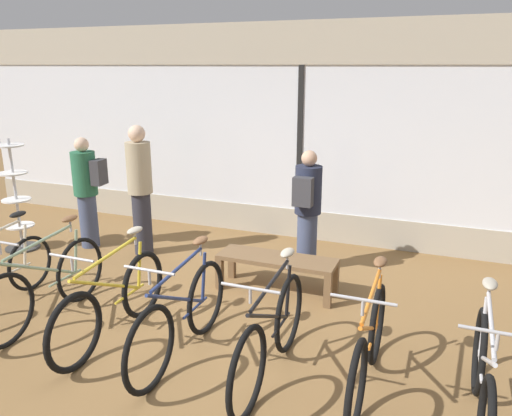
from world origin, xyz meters
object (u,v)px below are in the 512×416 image
bicycle_center (181,317)px  customer_near_rack (307,207)px  bicycle_center_left (113,302)px  bicycle_right (368,348)px  bicycle_left (46,285)px  customer_mid_floor (87,189)px  customer_by_window (140,187)px  bicycle_center_right (271,335)px  accessory_rack (17,204)px  bicycle_far_right (482,381)px  display_bench (277,263)px

bicycle_center → customer_near_rack: 2.48m
bicycle_center_left → bicycle_right: bicycle_right is taller
bicycle_left → customer_mid_floor: size_ratio=1.11×
bicycle_center_left → customer_by_window: customer_by_window is taller
bicycle_left → bicycle_center: size_ratio=1.03×
bicycle_center → bicycle_center_right: 0.86m
accessory_rack → bicycle_far_right: bearing=-15.1°
bicycle_center_left → customer_mid_floor: customer_mid_floor is taller
bicycle_left → customer_mid_floor: customer_mid_floor is taller
bicycle_center_left → display_bench: size_ratio=1.26×
bicycle_center_left → bicycle_far_right: (3.27, -0.06, 0.00)m
bicycle_center → customer_near_rack: bearing=78.4°
bicycle_left → bicycle_center_right: bearing=-2.1°
bicycle_right → display_bench: bicycle_right is taller
accessory_rack → customer_near_rack: size_ratio=1.03×
bicycle_far_right → customer_near_rack: bearing=129.8°
bicycle_right → customer_by_window: size_ratio=0.94×
bicycle_center_left → accessory_rack: 3.26m
bicycle_center_right → customer_by_window: customer_by_window is taller
bicycle_center_left → bicycle_center_right: bicycle_center_right is taller
bicycle_center_right → bicycle_right: (0.79, 0.11, -0.01)m
bicycle_center_right → bicycle_left: bearing=177.9°
customer_by_window → display_bench: bearing=-12.7°
bicycle_center → bicycle_far_right: (2.50, -0.02, -0.01)m
bicycle_center → bicycle_far_right: bearing=-0.5°
bicycle_left → accessory_rack: (-1.96, 1.54, 0.26)m
bicycle_right → customer_near_rack: bearing=117.1°
accessory_rack → customer_mid_floor: size_ratio=1.00×
bicycle_center → bicycle_center_right: bearing=-0.2°
bicycle_right → bicycle_far_right: 0.85m
display_bench → customer_near_rack: customer_near_rack is taller
bicycle_left → bicycle_far_right: 4.15m
bicycle_right → customer_mid_floor: (-4.37, 1.97, 0.48)m
bicycle_center_left → bicycle_left: bearing=176.4°
bicycle_center_right → customer_near_rack: 2.47m
bicycle_center_right → customer_mid_floor: 4.16m
bicycle_center_right → bicycle_far_right: bicycle_center_right is taller
customer_near_rack → customer_mid_floor: customer_mid_floor is taller
bicycle_center_right → bicycle_center: bearing=179.8°
bicycle_center_left → accessory_rack: size_ratio=1.09×
bicycle_center_right → bicycle_far_right: size_ratio=1.02×
customer_by_window → bicycle_center_left: bearing=-63.2°
display_bench → customer_mid_floor: size_ratio=0.86×
bicycle_center_left → display_bench: (1.13, 1.59, -0.03)m
bicycle_center_left → customer_by_window: bearing=116.8°
bicycle_center_right → bicycle_center_left: bearing=178.7°
display_bench → customer_by_window: bearing=167.3°
bicycle_center_right → bicycle_far_right: (1.64, -0.02, -0.01)m
accessory_rack → display_bench: bearing=0.0°
bicycle_center_right → bicycle_far_right: bearing=-0.7°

